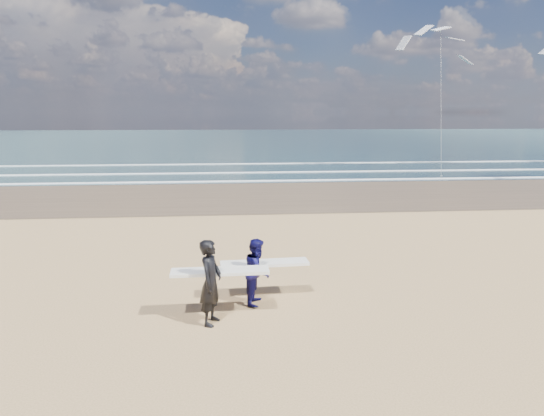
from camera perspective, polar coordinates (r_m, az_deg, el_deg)
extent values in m
cube|color=brown|center=(33.89, 29.29, 1.97)|extent=(220.00, 12.00, 0.01)
cube|color=#1A323A|center=(83.91, 8.05, 7.95)|extent=(220.00, 100.00, 0.02)
cube|color=white|center=(37.89, 25.24, 3.23)|extent=(220.00, 0.50, 0.05)
cube|color=white|center=(41.98, 22.02, 4.16)|extent=(220.00, 0.50, 0.05)
cube|color=white|center=(47.81, 18.49, 5.16)|extent=(220.00, 0.50, 0.05)
imported|color=black|center=(10.77, -7.22, -8.66)|extent=(0.64, 0.80, 1.91)
cube|color=white|center=(11.06, -6.13, -7.41)|extent=(2.21, 0.56, 0.07)
imported|color=#0D0B42|center=(11.84, -1.73, -7.45)|extent=(0.79, 0.92, 1.63)
cube|color=white|center=(12.16, -0.89, -6.50)|extent=(2.23, 0.65, 0.07)
cube|color=slate|center=(37.43, 19.29, 3.58)|extent=(0.12, 0.12, 0.10)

